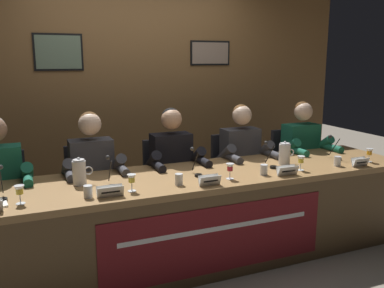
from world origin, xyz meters
name	(u,v)px	position (x,y,z in m)	size (l,w,h in m)	color
ground_plane	(192,258)	(0.00, 0.00, 0.00)	(12.00, 12.00, 0.00)	gray
wall_back_panelled	(139,91)	(0.00, 1.54, 1.30)	(5.12, 0.14, 2.60)	brown
conference_table	(198,205)	(0.00, -0.12, 0.52)	(3.92, 0.87, 0.74)	olive
chair_far_left	(3,209)	(-1.45, 0.62, 0.44)	(0.44, 0.45, 0.90)	black
juice_glass_far_left	(20,191)	(-1.29, -0.22, 0.83)	(0.06, 0.06, 0.12)	white
microphone_far_left	(2,188)	(-1.40, -0.08, 0.82)	(0.06, 0.17, 0.22)	black
chair_left	(91,198)	(-0.72, 0.62, 0.44)	(0.44, 0.45, 0.90)	black
panelist_left	(93,174)	(-0.72, 0.42, 0.72)	(0.51, 0.48, 1.23)	black
nameplate_left	(110,191)	(-0.73, -0.31, 0.78)	(0.18, 0.06, 0.08)	white
juice_glass_left	(132,180)	(-0.56, -0.25, 0.83)	(0.06, 0.06, 0.12)	white
water_cup_left	(88,192)	(-0.87, -0.27, 0.78)	(0.06, 0.06, 0.08)	silver
microphone_left	(111,177)	(-0.68, -0.07, 0.82)	(0.06, 0.17, 0.22)	black
chair_center	(167,188)	(0.00, 0.62, 0.44)	(0.44, 0.45, 0.90)	black
panelist_center	(174,165)	(0.00, 0.42, 0.72)	(0.51, 0.48, 1.23)	black
nameplate_center	(209,180)	(0.00, -0.34, 0.78)	(0.16, 0.06, 0.08)	white
juice_glass_center	(230,168)	(0.22, -0.24, 0.83)	(0.06, 0.06, 0.12)	white
water_cup_center	(179,180)	(-0.20, -0.23, 0.78)	(0.06, 0.06, 0.08)	silver
microphone_center	(196,166)	(0.02, -0.04, 0.82)	(0.06, 0.17, 0.22)	black
chair_right	(234,180)	(0.72, 0.62, 0.44)	(0.44, 0.45, 0.90)	black
panelist_right	(244,158)	(0.72, 0.42, 0.72)	(0.51, 0.48, 1.23)	black
nameplate_right	(287,171)	(0.69, -0.33, 0.78)	(0.18, 0.06, 0.08)	white
juice_glass_right	(301,160)	(0.89, -0.25, 0.83)	(0.06, 0.06, 0.12)	white
water_cup_right	(264,170)	(0.53, -0.24, 0.78)	(0.06, 0.06, 0.08)	silver
microphone_right	(271,159)	(0.71, -0.06, 0.82)	(0.06, 0.17, 0.22)	black
chair_far_right	(292,173)	(1.45, 0.62, 0.44)	(0.44, 0.45, 0.90)	black
panelist_far_right	(305,152)	(1.45, 0.42, 0.72)	(0.51, 0.48, 1.23)	black
nameplate_far_right	(360,162)	(1.44, -0.34, 0.78)	(0.16, 0.06, 0.08)	white
juice_glass_far_right	(369,153)	(1.64, -0.25, 0.83)	(0.06, 0.06, 0.12)	white
water_cup_far_right	(338,162)	(1.28, -0.25, 0.78)	(0.06, 0.06, 0.08)	silver
microphone_far_right	(336,151)	(1.44, -0.04, 0.82)	(0.06, 0.17, 0.22)	black
water_pitcher_left_side	(79,172)	(-0.88, 0.06, 0.84)	(0.15, 0.10, 0.21)	silver
water_pitcher_right_side	(285,154)	(0.88, -0.02, 0.84)	(0.15, 0.10, 0.21)	silver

